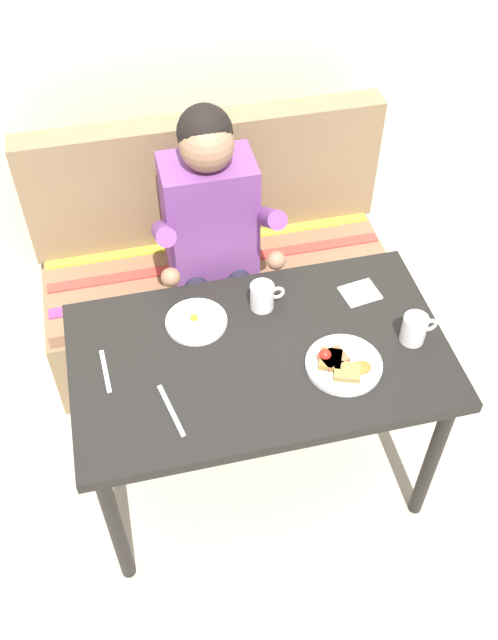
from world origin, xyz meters
TOP-DOWN VIEW (x-y plane):
  - ground_plane at (0.00, 0.00)m, footprint 8.00×8.00m
  - back_wall at (0.00, 1.27)m, footprint 4.40×0.10m
  - table at (0.00, 0.00)m, footprint 1.20×0.70m
  - couch at (0.00, 0.76)m, footprint 1.44×0.56m
  - person at (-0.03, 0.59)m, footprint 0.45×0.61m
  - plate_breakfast at (0.23, -0.12)m, footprint 0.24×0.24m
  - plate_eggs at (-0.17, 0.17)m, footprint 0.20×0.20m
  - coffee_mug at (0.06, 0.19)m, footprint 0.12×0.08m
  - coffee_mug_second at (0.49, -0.06)m, footprint 0.12×0.08m
  - napkin at (0.39, 0.17)m, footprint 0.14×0.12m
  - fork at (-0.48, 0.03)m, footprint 0.02×0.17m
  - knife at (-0.31, -0.16)m, footprint 0.06×0.20m

SIDE VIEW (x-z plane):
  - ground_plane at x=0.00m, z-range 0.00..0.00m
  - couch at x=0.00m, z-range -0.17..0.83m
  - table at x=0.00m, z-range 0.28..1.01m
  - fork at x=-0.48m, z-range 0.73..0.73m
  - knife at x=-0.31m, z-range 0.73..0.73m
  - napkin at x=0.39m, z-range 0.73..0.74m
  - plate_eggs at x=-0.17m, z-range 0.72..0.76m
  - person at x=-0.03m, z-range 0.13..1.35m
  - plate_breakfast at x=0.23m, z-range 0.72..0.77m
  - coffee_mug at x=0.06m, z-range 0.73..0.83m
  - coffee_mug_second at x=0.49m, z-range 0.73..0.83m
  - back_wall at x=0.00m, z-range 0.00..2.60m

